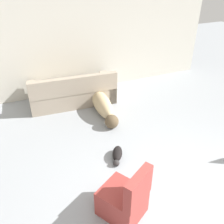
% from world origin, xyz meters
% --- Properties ---
extents(ground_plane, '(20.00, 20.00, 0.00)m').
position_xyz_m(ground_plane, '(0.00, 0.00, 0.00)').
color(ground_plane, '#999EA3').
extents(wall_back, '(7.07, 0.06, 2.44)m').
position_xyz_m(wall_back, '(0.00, 4.65, 1.22)').
color(wall_back, beige).
rests_on(wall_back, ground_plane).
extents(couch, '(2.14, 1.04, 0.84)m').
position_xyz_m(couch, '(-0.64, 3.97, 0.27)').
color(couch, tan).
rests_on(couch, ground_plane).
extents(dog, '(0.45, 1.78, 0.43)m').
position_xyz_m(dog, '(-0.13, 3.18, 0.21)').
color(dog, tan).
rests_on(dog, ground_plane).
extents(cat, '(0.36, 0.54, 0.17)m').
position_xyz_m(cat, '(-0.47, 1.63, 0.08)').
color(cat, black).
rests_on(cat, ground_plane).
extents(side_chair, '(0.75, 0.77, 0.88)m').
position_xyz_m(side_chair, '(-0.86, 0.52, 0.29)').
color(side_chair, '#993833').
rests_on(side_chair, ground_plane).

